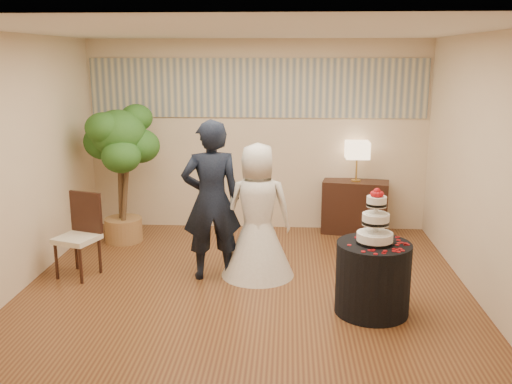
# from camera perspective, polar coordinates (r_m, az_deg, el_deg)

# --- Properties ---
(floor) EXTENTS (5.00, 5.00, 0.00)m
(floor) POSITION_cam_1_polar(r_m,az_deg,el_deg) (6.43, -1.11, -9.96)
(floor) COLOR brown
(floor) RESTS_ON ground
(ceiling) EXTENTS (5.00, 5.00, 0.00)m
(ceiling) POSITION_cam_1_polar(r_m,az_deg,el_deg) (5.91, -1.24, 15.82)
(ceiling) COLOR white
(ceiling) RESTS_ON wall_back
(wall_back) EXTENTS (5.00, 0.06, 2.80)m
(wall_back) POSITION_cam_1_polar(r_m,az_deg,el_deg) (8.47, 0.14, 5.62)
(wall_back) COLOR beige
(wall_back) RESTS_ON ground
(wall_front) EXTENTS (5.00, 0.06, 2.80)m
(wall_front) POSITION_cam_1_polar(r_m,az_deg,el_deg) (3.60, -4.25, -5.30)
(wall_front) COLOR beige
(wall_front) RESTS_ON ground
(wall_left) EXTENTS (0.06, 5.00, 2.80)m
(wall_left) POSITION_cam_1_polar(r_m,az_deg,el_deg) (6.69, -23.08, 2.42)
(wall_left) COLOR beige
(wall_left) RESTS_ON ground
(wall_right) EXTENTS (0.06, 5.00, 2.80)m
(wall_right) POSITION_cam_1_polar(r_m,az_deg,el_deg) (6.33, 22.02, 1.95)
(wall_right) COLOR beige
(wall_right) RESTS_ON ground
(mural_border) EXTENTS (4.90, 0.02, 0.85)m
(mural_border) POSITION_cam_1_polar(r_m,az_deg,el_deg) (8.39, 0.13, 10.35)
(mural_border) COLOR #A4A697
(mural_border) RESTS_ON wall_back
(groom) EXTENTS (0.77, 0.60, 1.87)m
(groom) POSITION_cam_1_polar(r_m,az_deg,el_deg) (6.58, -4.48, -0.85)
(groom) COLOR black
(groom) RESTS_ON floor
(bride) EXTENTS (0.95, 0.95, 1.59)m
(bride) POSITION_cam_1_polar(r_m,az_deg,el_deg) (6.65, 0.18, -1.87)
(bride) COLOR white
(bride) RESTS_ON floor
(cake_table) EXTENTS (0.85, 0.85, 0.74)m
(cake_table) POSITION_cam_1_polar(r_m,az_deg,el_deg) (5.94, 11.59, -8.43)
(cake_table) COLOR black
(cake_table) RESTS_ON floor
(wedding_cake) EXTENTS (0.37, 0.37, 0.57)m
(wedding_cake) POSITION_cam_1_polar(r_m,az_deg,el_deg) (5.73, 11.89, -2.36)
(wedding_cake) COLOR white
(wedding_cake) RESTS_ON cake_table
(console) EXTENTS (1.00, 0.57, 0.78)m
(console) POSITION_cam_1_polar(r_m,az_deg,el_deg) (8.50, 9.86, -1.49)
(console) COLOR black
(console) RESTS_ON floor
(table_lamp) EXTENTS (0.33, 0.33, 0.58)m
(table_lamp) POSITION_cam_1_polar(r_m,az_deg,el_deg) (8.36, 10.04, 3.03)
(table_lamp) COLOR beige
(table_lamp) RESTS_ON console
(ficus_tree) EXTENTS (1.05, 1.05, 1.95)m
(ficus_tree) POSITION_cam_1_polar(r_m,az_deg,el_deg) (8.07, -13.39, 1.82)
(ficus_tree) COLOR #2B5F1E
(ficus_tree) RESTS_ON floor
(side_chair) EXTENTS (0.58, 0.59, 0.99)m
(side_chair) POSITION_cam_1_polar(r_m,az_deg,el_deg) (7.03, -17.49, -4.25)
(side_chair) COLOR black
(side_chair) RESTS_ON floor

